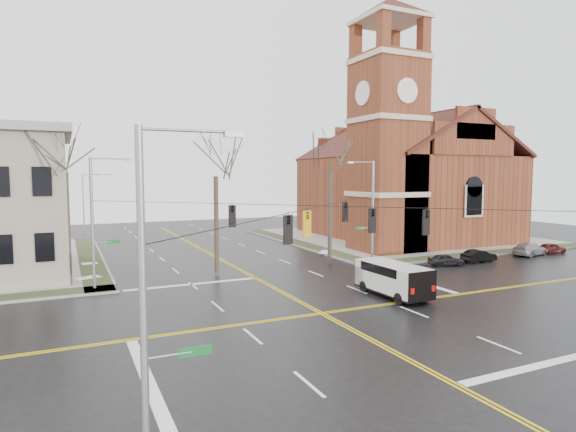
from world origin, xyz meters
name	(u,v)px	position (x,y,z in m)	size (l,w,h in m)	color
ground	(322,313)	(0.00, 0.00, 0.00)	(120.00, 120.00, 0.00)	black
sidewalks	(322,312)	(0.00, 0.00, 0.08)	(80.00, 80.00, 0.17)	gray
road_markings	(322,313)	(0.00, 0.00, 0.01)	(100.00, 100.00, 0.01)	gold
church	(400,171)	(24.76, 24.78, 8.43)	(24.28, 27.48, 27.50)	maroon
signal_pole_ne	(371,209)	(11.32, 11.50, 4.95)	(2.75, 0.22, 9.00)	gray
signal_pole_nw	(95,219)	(-11.32, 11.50, 4.95)	(2.75, 0.22, 9.00)	gray
signal_pole_sw	(150,294)	(-11.32, -11.50, 4.95)	(2.75, 0.22, 9.00)	gray
span_wires	(322,206)	(0.00, 0.00, 6.20)	(23.02, 23.02, 0.03)	black
traffic_signals	(328,220)	(0.00, -0.67, 5.45)	(8.21, 8.26, 1.30)	black
streetlight_north_a	(92,210)	(-10.65, 28.00, 4.47)	(2.30, 0.20, 8.00)	gray
streetlight_north_b	(84,200)	(-10.65, 48.00, 4.47)	(2.30, 0.20, 8.00)	gray
cargo_van	(391,277)	(6.11, 1.68, 1.27)	(2.34, 5.72, 2.15)	white
parked_car_a	(446,260)	(16.97, 8.17, 0.53)	(1.24, 3.08, 1.05)	black
parked_car_b	(479,256)	(20.97, 8.26, 0.57)	(1.22, 3.49, 1.15)	black
parked_car_c	(530,249)	(28.45, 8.85, 0.64)	(1.79, 4.40, 1.28)	gray
parked_car_d	(551,248)	(31.48, 8.78, 0.55)	(1.30, 3.22, 1.10)	#461414
tree_nw_far	(65,164)	(-13.04, 13.21, 8.66)	(4.00, 4.00, 11.98)	#392F24
tree_nw_near	(216,170)	(-2.34, 12.95, 8.34)	(4.00, 4.00, 11.53)	#392F24
tree_ne	(330,160)	(7.99, 12.94, 9.21)	(4.00, 4.00, 12.74)	#392F24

